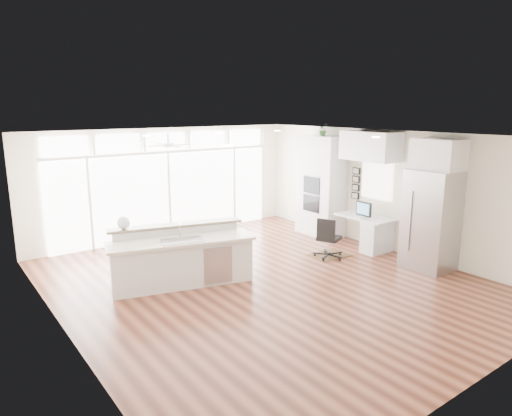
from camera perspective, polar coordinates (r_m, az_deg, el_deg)
floor at (r=8.61m, az=1.12°, el=-9.31°), size 7.00×8.00×0.02m
ceiling at (r=8.01m, az=1.20°, el=9.00°), size 7.00×8.00×0.02m
wall_back at (r=11.57m, az=-11.06°, el=3.13°), size 7.00×0.04×2.70m
wall_front at (r=5.72m, az=26.71°, el=-7.67°), size 7.00×0.04×2.70m
wall_left at (r=6.73m, az=-23.22°, el=-4.42°), size 0.04×8.00×2.70m
wall_right at (r=10.67m, az=16.22°, el=2.08°), size 0.04×8.00×2.70m
glass_wall at (r=11.57m, az=-10.87°, el=1.63°), size 5.80×0.06×2.08m
transom_row at (r=11.40m, az=-11.15°, el=8.21°), size 5.90×0.06×0.40m
desk_window at (r=10.78m, az=14.89°, el=3.35°), size 0.04×0.85×0.85m
ceiling_fan at (r=10.15m, az=-10.93°, el=8.28°), size 1.16×1.16×0.32m
recessed_lights at (r=8.17m, az=0.33°, el=8.93°), size 3.40×3.00×0.02m
oven_cabinet at (r=11.61m, az=8.13°, el=2.77°), size 0.64×1.20×2.50m
desk_nook at (r=10.78m, az=13.44°, el=-2.95°), size 0.72×1.30×0.76m
upper_cabinets at (r=10.47m, az=14.13°, el=7.54°), size 0.64×1.30×0.64m
refrigerator at (r=9.67m, az=21.02°, el=-1.42°), size 0.76×0.90×2.00m
fridge_cabinet at (r=9.51m, az=21.83°, el=6.25°), size 0.64×0.90×0.60m
framed_photos at (r=11.20m, az=12.38°, el=3.03°), size 0.06×0.22×0.80m
kitchen_island at (r=8.45m, az=-9.26°, el=-6.06°), size 2.79×1.65×1.04m
rug at (r=10.21m, az=9.16°, el=-5.83°), size 0.88×0.65×0.01m
office_chair at (r=9.94m, az=9.14°, el=-3.69°), size 0.59×0.57×0.89m
fishbowl at (r=8.53m, az=-16.23°, el=-1.77°), size 0.27×0.27×0.23m
monitor at (r=10.58m, az=13.31°, el=-0.10°), size 0.09×0.44×0.36m
keyboard at (r=10.49m, az=12.67°, el=-1.14°), size 0.14×0.33×0.02m
potted_plant at (r=11.46m, az=8.35°, el=9.51°), size 0.26×0.29×0.23m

